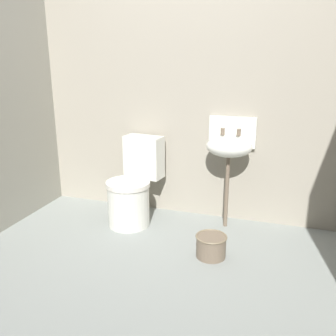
% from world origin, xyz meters
% --- Properties ---
extents(ground_plane, '(3.44, 2.53, 0.08)m').
position_xyz_m(ground_plane, '(0.00, 0.00, -0.04)').
color(ground_plane, gray).
extents(wall_back, '(3.44, 0.10, 2.33)m').
position_xyz_m(wall_back, '(0.00, 1.11, 1.17)').
color(wall_back, gray).
rests_on(wall_back, ground).
extents(toilet_near_wall, '(0.46, 0.64, 0.78)m').
position_xyz_m(toilet_near_wall, '(-0.49, 0.71, 0.32)').
color(toilet_near_wall, silver).
rests_on(toilet_near_wall, ground).
extents(sink, '(0.42, 0.35, 0.99)m').
position_xyz_m(sink, '(0.36, 0.90, 0.75)').
color(sink, '#6F5F4D').
rests_on(sink, ground).
extents(bucket, '(0.25, 0.25, 0.18)m').
position_xyz_m(bucket, '(0.34, 0.30, 0.09)').
color(bucket, '#6F5F4D').
rests_on(bucket, ground).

